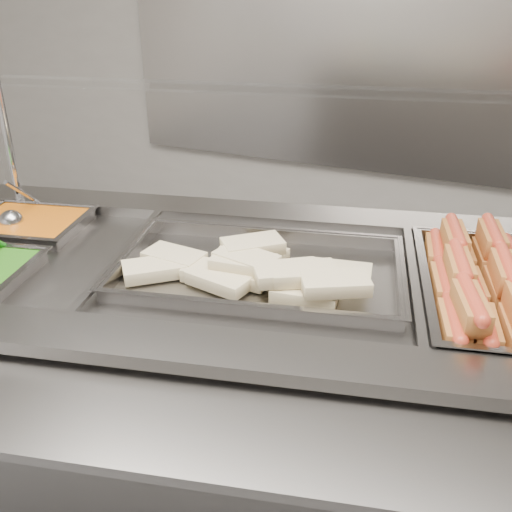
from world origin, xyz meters
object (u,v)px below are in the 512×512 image
at_px(ladle, 12,220).
at_px(pan_wraps, 260,274).
at_px(steam_counter, 239,403).
at_px(pan_hotdogs, 497,300).
at_px(sneeze_guard, 252,96).

bearing_deg(ladle, pan_wraps, 3.00).
xyz_separation_m(steam_counter, ladle, (-0.76, -0.03, 0.50)).
bearing_deg(steam_counter, pan_hotdogs, 12.94).
bearing_deg(sneeze_guard, pan_hotdogs, -6.34).
xyz_separation_m(pan_wraps, ladle, (-0.82, -0.04, 0.04)).
bearing_deg(pan_hotdogs, pan_wraps, -167.06).
distance_m(pan_hotdogs, ladle, 1.43).
bearing_deg(pan_hotdogs, sneeze_guard, 173.66).
bearing_deg(ladle, pan_hotdogs, 7.25).
relative_size(steam_counter, pan_wraps, 2.68).
bearing_deg(pan_wraps, sneeze_guard, 118.29).
bearing_deg(pan_wraps, steam_counter, -167.06).
bearing_deg(ladle, steam_counter, 2.14).
height_order(steam_counter, ladle, ladle).
distance_m(steam_counter, sneeze_guard, 0.92).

